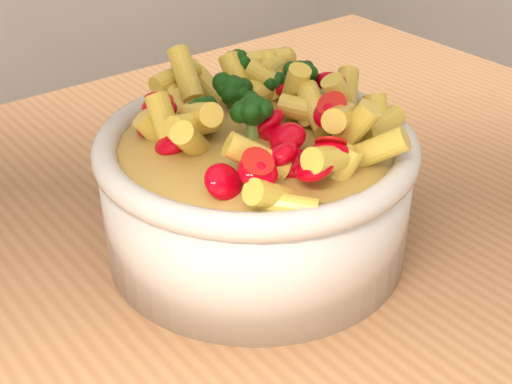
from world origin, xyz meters
TOP-DOWN VIEW (x-y plane):
  - serving_bowl at (0.10, 0.00)m, footprint 0.24×0.24m
  - pasta_salad at (0.10, 0.00)m, footprint 0.19×0.19m

SIDE VIEW (x-z plane):
  - serving_bowl at x=0.10m, z-range 0.90..1.00m
  - pasta_salad at x=0.10m, z-range 1.00..1.04m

